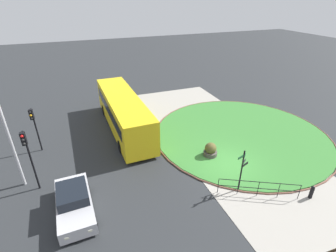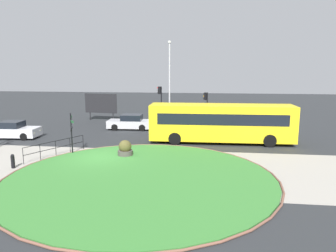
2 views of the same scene
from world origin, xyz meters
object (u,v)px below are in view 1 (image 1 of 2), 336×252
(signpost_directional, at_px, (242,167))
(planter_near_signpost, at_px, (210,151))
(bus_yellow, at_px, (123,112))
(bollard_foreground, at_px, (312,192))
(car_near_lane, at_px, (74,202))
(traffic_light_far, at_px, (27,149))
(traffic_light_near, at_px, (34,121))
(lamppost_tall, at_px, (3,119))

(signpost_directional, relative_size, planter_near_signpost, 2.57)
(bus_yellow, bearing_deg, planter_near_signpost, -144.15)
(bollard_foreground, relative_size, car_near_lane, 0.20)
(bollard_foreground, xyz_separation_m, traffic_light_far, (6.72, 15.37, 2.58))
(traffic_light_far, bearing_deg, traffic_light_near, -175.99)
(signpost_directional, xyz_separation_m, traffic_light_far, (4.51, 11.78, 1.33))
(bus_yellow, xyz_separation_m, traffic_light_near, (-1.30, 6.93, 0.96))
(bollard_foreground, distance_m, bus_yellow, 15.41)
(lamppost_tall, bearing_deg, traffic_light_near, -11.64)
(traffic_light_near, bearing_deg, signpost_directional, 60.23)
(traffic_light_far, bearing_deg, car_near_lane, 39.98)
(bus_yellow, distance_m, car_near_lane, 10.01)
(signpost_directional, relative_size, bus_yellow, 0.25)
(car_near_lane, bearing_deg, traffic_light_far, -144.89)
(bollard_foreground, bearing_deg, traffic_light_near, 53.47)
(bus_yellow, height_order, planter_near_signpost, bus_yellow)
(lamppost_tall, bearing_deg, signpost_directional, -113.02)
(signpost_directional, height_order, bollard_foreground, signpost_directional)
(signpost_directional, bearing_deg, lamppost_tall, 66.98)
(bus_yellow, height_order, traffic_light_near, traffic_light_near)
(bollard_foreground, distance_m, lamppost_tall, 18.45)
(bollard_foreground, bearing_deg, signpost_directional, 58.41)
(signpost_directional, bearing_deg, traffic_light_near, 52.09)
(signpost_directional, distance_m, traffic_light_far, 12.68)
(bus_yellow, distance_m, lamppost_tall, 9.77)
(car_near_lane, xyz_separation_m, planter_near_signpost, (2.05, -9.85, -0.17))
(lamppost_tall, bearing_deg, bus_yellow, -56.22)
(bus_yellow, bearing_deg, car_near_lane, 150.08)
(car_near_lane, distance_m, traffic_light_far, 4.13)
(traffic_light_near, bearing_deg, planter_near_signpost, 73.92)
(signpost_directional, height_order, car_near_lane, signpost_directional)
(planter_near_signpost, bearing_deg, traffic_light_far, 86.86)
(bollard_foreground, xyz_separation_m, lamppost_tall, (7.59, 16.27, 4.25))
(bus_yellow, bearing_deg, traffic_light_far, 130.23)
(signpost_directional, height_order, traffic_light_far, traffic_light_far)
(traffic_light_far, height_order, planter_near_signpost, traffic_light_far)
(signpost_directional, relative_size, lamppost_tall, 0.33)
(bus_yellow, relative_size, traffic_light_far, 2.77)
(traffic_light_near, bearing_deg, lamppost_tall, -3.51)
(bollard_foreground, relative_size, lamppost_tall, 0.10)
(signpost_directional, distance_m, planter_near_signpost, 4.04)
(car_near_lane, relative_size, planter_near_signpost, 3.90)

